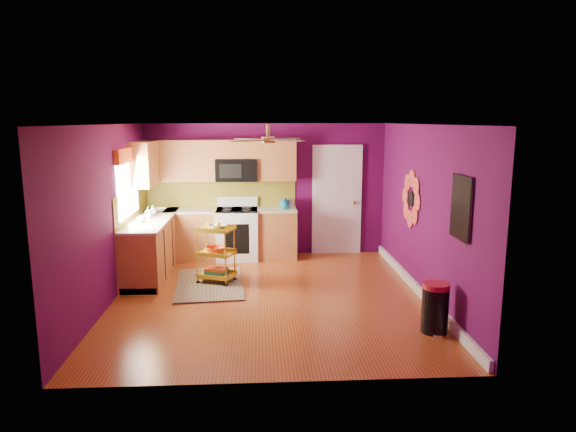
{
  "coord_description": "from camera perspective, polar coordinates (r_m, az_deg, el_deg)",
  "views": [
    {
      "loc": [
        -0.14,
        -7.19,
        2.56
      ],
      "look_at": [
        0.29,
        0.4,
        1.13
      ],
      "focal_mm": 32.0,
      "sensor_mm": 36.0,
      "label": 1
    }
  ],
  "objects": [
    {
      "name": "lower_cabinets",
      "position": [
        9.33,
        -10.62,
        -2.73
      ],
      "size": [
        2.81,
        2.31,
        0.94
      ],
      "color": "brown",
      "rests_on": "ground"
    },
    {
      "name": "soap_bottle_b",
      "position": [
        9.14,
        -14.8,
        0.62
      ],
      "size": [
        0.14,
        0.14,
        0.17
      ],
      "primitive_type": "imported",
      "color": "white",
      "rests_on": "lower_cabinets"
    },
    {
      "name": "soap_bottle_a",
      "position": [
        8.9,
        -15.29,
        0.39
      ],
      "size": [
        0.09,
        0.09,
        0.2
      ],
      "primitive_type": "imported",
      "color": "#EA3F72",
      "rests_on": "lower_cabinets"
    },
    {
      "name": "rolling_cart",
      "position": [
        8.21,
        -7.96,
        -3.95
      ],
      "size": [
        0.66,
        0.57,
        0.99
      ],
      "color": "gold",
      "rests_on": "ground"
    },
    {
      "name": "room_envelope",
      "position": [
        7.25,
        -1.94,
        3.27
      ],
      "size": [
        4.54,
        5.04,
        2.52
      ],
      "color": "#4F0944",
      "rests_on": "ground"
    },
    {
      "name": "electric_range",
      "position": [
        9.6,
        -5.65,
        -1.93
      ],
      "size": [
        0.76,
        0.66,
        1.13
      ],
      "color": "white",
      "rests_on": "ground"
    },
    {
      "name": "counter_cup",
      "position": [
        8.55,
        -15.98,
        -0.36
      ],
      "size": [
        0.13,
        0.13,
        0.1
      ],
      "primitive_type": "imported",
      "color": "white",
      "rests_on": "lower_cabinets"
    },
    {
      "name": "upper_cabinetry",
      "position": [
        9.46,
        -10.01,
        5.85
      ],
      "size": [
        2.8,
        2.3,
        1.26
      ],
      "color": "brown",
      "rests_on": "ground"
    },
    {
      "name": "toaster",
      "position": [
        9.59,
        -0.0,
        1.44
      ],
      "size": [
        0.22,
        0.15,
        0.18
      ],
      "primitive_type": "cube",
      "color": "beige",
      "rests_on": "lower_cabinets"
    },
    {
      "name": "ceiling_fan",
      "position": [
        7.4,
        -2.22,
        8.53
      ],
      "size": [
        1.01,
        1.01,
        0.26
      ],
      "color": "#BF8C3F",
      "rests_on": "ground"
    },
    {
      "name": "shag_rug",
      "position": [
        8.27,
        -8.72,
        -7.45
      ],
      "size": [
        1.18,
        1.77,
        0.02
      ],
      "primitive_type": "cube",
      "rotation": [
        0.0,
        0.0,
        0.09
      ],
      "color": "black",
      "rests_on": "ground"
    },
    {
      "name": "trash_can",
      "position": [
        6.59,
        16.02,
        -9.78
      ],
      "size": [
        0.43,
        0.43,
        0.62
      ],
      "color": "black",
      "rests_on": "ground"
    },
    {
      "name": "panel_door",
      "position": [
        9.89,
        5.44,
        1.65
      ],
      "size": [
        0.95,
        0.11,
        2.15
      ],
      "color": "white",
      "rests_on": "ground"
    },
    {
      "name": "teal_kettle",
      "position": [
        9.51,
        -0.39,
        1.33
      ],
      "size": [
        0.18,
        0.18,
        0.21
      ],
      "color": "#126B87",
      "rests_on": "lower_cabinets"
    },
    {
      "name": "right_wall_art",
      "position": [
        7.33,
        15.6,
        1.48
      ],
      "size": [
        0.04,
        2.74,
        1.04
      ],
      "color": "black",
      "rests_on": "ground"
    },
    {
      "name": "ground",
      "position": [
        7.63,
        -2.07,
        -8.98
      ],
      "size": [
        5.0,
        5.0,
        0.0
      ],
      "primitive_type": "plane",
      "color": "maroon",
      "rests_on": "ground"
    },
    {
      "name": "counter_dish",
      "position": [
        9.54,
        -14.02,
        0.7
      ],
      "size": [
        0.23,
        0.23,
        0.06
      ],
      "primitive_type": "imported",
      "color": "white",
      "rests_on": "lower_cabinets"
    },
    {
      "name": "left_window",
      "position": [
        8.54,
        -17.4,
        4.61
      ],
      "size": [
        0.08,
        1.35,
        1.08
      ],
      "color": "white",
      "rests_on": "ground"
    }
  ]
}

